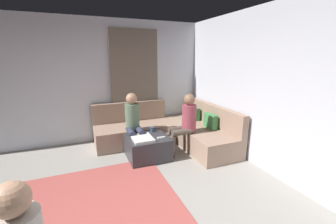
{
  "coord_description": "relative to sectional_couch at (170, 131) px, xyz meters",
  "views": [
    {
      "loc": [
        2.09,
        0.08,
        1.89
      ],
      "look_at": [
        -1.63,
        1.63,
        0.85
      ],
      "focal_mm": 22.94,
      "sensor_mm": 36.0,
      "label": 1
    }
  ],
  "objects": [
    {
      "name": "folded_blanket",
      "position": [
        0.59,
        -0.82,
        0.16
      ],
      "size": [
        0.44,
        0.36,
        0.04
      ],
      "primitive_type": "cube",
      "color": "white",
      "rests_on": "ottoman"
    },
    {
      "name": "game_remote",
      "position": [
        0.67,
        -0.48,
        0.15
      ],
      "size": [
        0.05,
        0.15,
        0.02
      ],
      "primitive_type": "cube",
      "color": "white",
      "rests_on": "ottoman"
    },
    {
      "name": "curtain_panel",
      "position": [
        -0.76,
        -0.58,
        0.97
      ],
      "size": [
        0.06,
        1.1,
        2.5
      ],
      "primitive_type": "cube",
      "color": "#726659",
      "rests_on": "ground_plane"
    },
    {
      "name": "sectional_couch",
      "position": [
        0.0,
        0.0,
        0.0
      ],
      "size": [
        2.1,
        2.55,
        0.87
      ],
      "color": "#9E7F6B",
      "rests_on": "ground_plane"
    },
    {
      "name": "ottoman",
      "position": [
        0.49,
        -0.7,
        -0.07
      ],
      "size": [
        0.76,
        0.76,
        0.42
      ],
      "primitive_type": "cube",
      "color": "#333338",
      "rests_on": "ground_plane"
    },
    {
      "name": "area_rug",
      "position": [
        1.88,
        -1.78,
        -0.27
      ],
      "size": [
        2.6,
        2.2,
        0.01
      ],
      "primitive_type": "cube",
      "color": "#AD4C47",
      "rests_on": "ground_plane"
    },
    {
      "name": "person_on_couch_side",
      "position": [
        0.15,
        -0.86,
        0.38
      ],
      "size": [
        0.6,
        0.3,
        1.2
      ],
      "rotation": [
        0.0,
        0.0,
        -1.57
      ],
      "color": "#2D3347",
      "rests_on": "ground_plane"
    },
    {
      "name": "wall_back",
      "position": [
        2.08,
        1.06,
        1.07
      ],
      "size": [
        6.0,
        0.12,
        2.7
      ],
      "primitive_type": "cube",
      "color": "silver",
      "rests_on": "ground_plane"
    },
    {
      "name": "person_on_couch_back",
      "position": [
        0.57,
        0.06,
        0.38
      ],
      "size": [
        0.3,
        0.6,
        1.2
      ],
      "rotation": [
        0.0,
        0.0,
        3.14
      ],
      "color": "brown",
      "rests_on": "ground_plane"
    },
    {
      "name": "wall_left",
      "position": [
        -0.86,
        -1.88,
        1.07
      ],
      "size": [
        0.12,
        6.0,
        2.7
      ],
      "primitive_type": "cube",
      "color": "silver",
      "rests_on": "ground_plane"
    },
    {
      "name": "coffee_mug",
      "position": [
        0.27,
        -0.52,
        0.19
      ],
      "size": [
        0.08,
        0.08,
        0.1
      ],
      "primitive_type": "cylinder",
      "color": "#334C72",
      "rests_on": "ottoman"
    }
  ]
}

